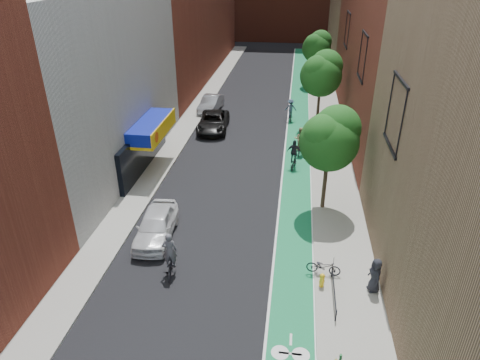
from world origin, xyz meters
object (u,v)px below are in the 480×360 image
at_px(fire_hydrant, 322,280).
at_px(cyclist_lane_far, 290,111).
at_px(parked_car_black, 213,122).
at_px(cyclist_lead, 170,260).
at_px(pedestrian, 375,275).
at_px(cyclist_lane_near, 300,143).
at_px(parked_car_white, 156,225).
at_px(cyclist_lane_mid, 294,157).
at_px(parked_car_silver, 211,104).

bearing_deg(fire_hydrant, cyclist_lane_far, 95.32).
height_order(parked_car_black, cyclist_lane_far, cyclist_lane_far).
bearing_deg(cyclist_lead, pedestrian, 168.40).
relative_size(cyclist_lane_near, fire_hydrant, 3.09).
relative_size(parked_car_black, fire_hydrant, 7.64).
xyz_separation_m(parked_car_white, cyclist_lead, (1.56, -2.79, -0.02)).
bearing_deg(fire_hydrant, cyclist_lead, 178.86).
bearing_deg(cyclist_lane_mid, pedestrian, 116.15).
xyz_separation_m(parked_car_silver, cyclist_lead, (2.73, -24.10, 0.01)).
bearing_deg(parked_car_black, cyclist_lead, -89.07).
distance_m(parked_car_white, fire_hydrant, 9.21).
height_order(cyclist_lead, cyclist_lane_far, cyclist_lead).
relative_size(cyclist_lane_far, pedestrian, 1.19).
height_order(parked_car_black, fire_hydrant, parked_car_black).
bearing_deg(cyclist_lead, parked_car_silver, -94.58).
bearing_deg(cyclist_lane_near, pedestrian, 106.48).
bearing_deg(parked_car_white, parked_car_black, 85.53).
xyz_separation_m(parked_car_black, cyclist_lane_near, (7.53, -4.22, 0.19)).
bearing_deg(parked_car_black, pedestrian, -63.83).
distance_m(cyclist_lane_mid, fire_hydrant, 12.68).
bearing_deg(parked_car_silver, cyclist_lane_mid, -49.42).
distance_m(cyclist_lane_far, pedestrian, 22.95).
xyz_separation_m(cyclist_lane_near, cyclist_lane_far, (-0.92, 7.55, -0.03)).
xyz_separation_m(cyclist_lead, cyclist_lane_near, (5.99, 14.88, 0.18)).
height_order(parked_car_silver, cyclist_lane_far, cyclist_lane_far).
xyz_separation_m(cyclist_lead, cyclist_lane_far, (5.07, 22.43, 0.15)).
relative_size(parked_car_white, cyclist_lane_mid, 2.17).
relative_size(parked_car_black, cyclist_lane_mid, 2.55).
relative_size(cyclist_lane_mid, pedestrian, 1.24).
height_order(pedestrian, fire_hydrant, pedestrian).
distance_m(cyclist_lane_near, fire_hydrant, 15.07).
bearing_deg(parked_car_white, cyclist_lane_far, 66.93).
distance_m(cyclist_lane_mid, cyclist_lane_far, 10.01).
xyz_separation_m(pedestrian, fire_hydrant, (-2.30, -0.05, -0.48)).
bearing_deg(cyclist_lane_near, cyclist_lane_mid, 84.47).
height_order(parked_car_black, cyclist_lead, cyclist_lead).
distance_m(parked_car_black, fire_hydrant, 21.12).
distance_m(parked_car_black, parked_car_silver, 5.14).
bearing_deg(fire_hydrant, pedestrian, 1.25).
height_order(cyclist_lead, pedestrian, cyclist_lead).
height_order(parked_car_black, parked_car_silver, parked_car_silver).
relative_size(parked_car_silver, cyclist_lane_near, 2.10).
distance_m(cyclist_lead, cyclist_lane_mid, 13.64).
distance_m(cyclist_lane_near, cyclist_lane_far, 7.61).
distance_m(cyclist_lead, cyclist_lane_far, 22.99).
height_order(parked_car_white, pedestrian, pedestrian).
xyz_separation_m(parked_car_black, cyclist_lead, (1.54, -19.09, 0.01)).
xyz_separation_m(cyclist_lead, pedestrian, (9.47, -0.09, 0.24)).
xyz_separation_m(parked_car_black, cyclist_lane_far, (6.61, 3.33, 0.16)).
bearing_deg(fire_hydrant, parked_car_white, 161.44).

